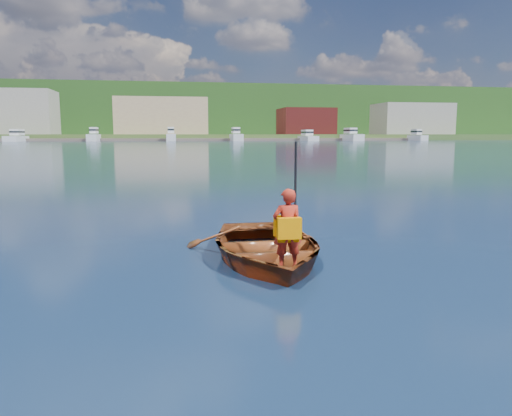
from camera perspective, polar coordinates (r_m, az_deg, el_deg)
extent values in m
plane|color=#132B45|center=(8.53, 6.79, -5.20)|extent=(600.00, 600.00, 0.00)
imported|color=#7C370B|center=(8.02, 1.04, -4.45)|extent=(2.51, 3.51, 0.73)
imported|color=#A92517|center=(7.10, 3.60, -2.37)|extent=(0.42, 0.27, 1.15)
cube|color=orange|center=(6.98, 3.82, -2.34)|extent=(0.34, 0.10, 0.30)
cube|color=orange|center=(7.21, 3.38, -1.99)|extent=(0.34, 0.08, 0.30)
cube|color=orange|center=(7.13, 3.58, -3.58)|extent=(0.30, 0.22, 0.05)
cylinder|color=black|center=(7.22, 4.51, 0.41)|extent=(0.04, 0.04, 1.79)
cube|color=#425927|center=(197.96, -9.11, 8.03)|extent=(400.00, 80.00, 2.00)
cube|color=#315021|center=(248.12, -9.30, 10.39)|extent=(400.00, 100.00, 22.00)
cube|color=brown|center=(155.95, -9.77, 7.71)|extent=(160.03, 5.70, 0.80)
cube|color=#9A968D|center=(179.51, -25.48, 9.85)|extent=(22.00, 16.00, 14.00)
cube|color=tan|center=(173.06, -10.74, 10.26)|extent=(30.00, 16.00, 12.00)
cube|color=brown|center=(179.37, 5.70, 9.82)|extent=(18.00, 16.00, 9.00)
cube|color=#9A968D|center=(193.84, 17.35, 9.67)|extent=(26.00, 16.00, 11.00)
cube|color=silver|center=(156.88, -25.72, 7.11)|extent=(3.62, 12.93, 1.69)
cube|color=silver|center=(158.12, -25.63, 7.81)|extent=(2.53, 5.82, 1.80)
cube|color=black|center=(158.12, -25.64, 7.85)|extent=(2.61, 6.07, 0.50)
cube|color=silver|center=(152.50, -18.05, 7.60)|extent=(2.77, 9.91, 2.25)
cube|color=silver|center=(153.48, -18.04, 8.44)|extent=(1.94, 4.46, 1.80)
cube|color=black|center=(153.48, -18.04, 8.48)|extent=(2.00, 4.66, 0.50)
cube|color=silver|center=(150.94, -9.69, 7.90)|extent=(2.70, 9.65, 2.37)
cube|color=silver|center=(151.91, -9.71, 8.78)|extent=(1.89, 4.34, 1.80)
cube|color=black|center=(151.91, -9.71, 8.82)|extent=(1.95, 4.54, 0.50)
cube|color=silver|center=(152.23, -2.28, 8.01)|extent=(3.01, 10.75, 2.31)
cube|color=silver|center=(153.30, -2.33, 8.87)|extent=(2.11, 4.84, 1.80)
cube|color=black|center=(153.30, -2.34, 8.90)|extent=(2.17, 5.05, 0.50)
cube|color=silver|center=(156.73, 5.97, 7.88)|extent=(3.47, 12.39, 1.62)
cube|color=silver|center=(157.92, 5.86, 8.56)|extent=(2.43, 5.58, 1.80)
cube|color=black|center=(157.92, 5.86, 8.60)|extent=(2.50, 5.82, 0.50)
cube|color=silver|center=(161.12, 10.87, 7.88)|extent=(3.54, 12.65, 2.25)
cube|color=silver|center=(162.31, 10.74, 8.68)|extent=(2.48, 5.69, 1.80)
cube|color=black|center=(162.31, 10.74, 8.71)|extent=(2.55, 5.95, 0.50)
cube|color=silver|center=(170.18, 17.96, 7.60)|extent=(2.61, 9.33, 1.89)
cube|color=silver|center=(171.00, 17.85, 8.29)|extent=(1.83, 4.20, 1.80)
cube|color=black|center=(171.00, 17.85, 8.32)|extent=(1.88, 4.38, 0.50)
cylinder|color=#382314|center=(277.60, -19.30, 11.44)|extent=(0.80, 0.80, 3.52)
sphere|color=#1D521D|center=(277.92, -19.34, 12.40)|extent=(6.57, 6.57, 6.57)
cylinder|color=#382314|center=(279.50, -20.56, 11.36)|extent=(0.80, 0.80, 3.22)
sphere|color=#1D521D|center=(279.79, -20.60, 12.23)|extent=(6.00, 6.00, 6.00)
cylinder|color=#382314|center=(249.56, -24.95, 10.05)|extent=(0.80, 0.80, 3.72)
sphere|color=#1D521D|center=(249.82, -25.02, 11.19)|extent=(6.94, 6.94, 6.94)
cylinder|color=#382314|center=(204.48, -7.74, 9.06)|extent=(0.80, 0.80, 2.56)
sphere|color=#1D521D|center=(204.55, -7.76, 10.02)|extent=(4.78, 4.78, 4.78)
cylinder|color=#382314|center=(269.30, 24.56, 9.11)|extent=(0.80, 0.80, 3.36)
sphere|color=#1D521D|center=(269.45, 24.62, 10.06)|extent=(6.27, 6.27, 6.27)
cylinder|color=#382314|center=(258.10, 22.61, 8.97)|extent=(0.80, 0.80, 2.41)
sphere|color=#1D521D|center=(258.19, 22.65, 9.68)|extent=(4.49, 4.49, 4.49)
cylinder|color=#382314|center=(262.53, -18.77, 11.03)|extent=(0.80, 0.80, 3.45)
sphere|color=#1D521D|center=(262.82, -18.82, 12.03)|extent=(6.44, 6.44, 6.44)
cylinder|color=#382314|center=(222.33, 7.69, 9.46)|extent=(0.80, 0.80, 2.95)
sphere|color=#1D521D|center=(222.45, 7.71, 10.47)|extent=(5.50, 5.50, 5.50)
cylinder|color=#382314|center=(265.46, -2.92, 11.67)|extent=(0.80, 0.80, 4.08)
sphere|color=#1D521D|center=(265.83, -2.93, 12.84)|extent=(7.62, 7.62, 7.62)
cylinder|color=#382314|center=(275.38, -10.30, 11.81)|extent=(0.80, 0.80, 3.08)
sphere|color=#1D521D|center=(275.66, -10.32, 12.66)|extent=(5.74, 5.74, 5.74)
cylinder|color=#382314|center=(234.13, 15.96, 9.06)|extent=(0.80, 0.80, 2.46)
sphere|color=#1D521D|center=(234.21, 16.00, 9.86)|extent=(4.60, 4.60, 4.60)
cylinder|color=#382314|center=(223.51, -0.26, 10.00)|extent=(0.80, 0.80, 3.33)
sphere|color=#1D521D|center=(223.68, -0.26, 11.14)|extent=(6.22, 6.22, 6.22)
cylinder|color=#382314|center=(273.23, 22.14, 9.67)|extent=(0.80, 0.80, 3.77)
sphere|color=#1D521D|center=(273.44, 22.20, 10.72)|extent=(7.04, 7.04, 7.04)
cylinder|color=#382314|center=(319.12, 20.88, 10.95)|extent=(0.80, 0.80, 3.23)
sphere|color=#1D521D|center=(319.38, 20.92, 11.72)|extent=(6.03, 6.03, 6.03)
cylinder|color=#382314|center=(267.56, -25.93, 10.43)|extent=(0.80, 0.80, 2.87)
sphere|color=#1D521D|center=(267.78, -25.98, 11.25)|extent=(5.36, 5.36, 5.36)
cylinder|color=#382314|center=(218.58, -8.19, 9.86)|extent=(0.80, 0.80, 3.42)
sphere|color=#1D521D|center=(218.75, -8.22, 11.05)|extent=(6.39, 6.39, 6.39)
cylinder|color=#382314|center=(230.42, -12.06, 10.27)|extent=(0.80, 0.80, 3.46)
sphere|color=#1D521D|center=(230.63, -12.10, 11.41)|extent=(6.46, 6.46, 6.46)
cylinder|color=#382314|center=(303.46, 22.79, 10.24)|extent=(0.80, 0.80, 2.59)
sphere|color=#1D521D|center=(303.63, 22.83, 10.89)|extent=(4.84, 4.84, 4.84)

